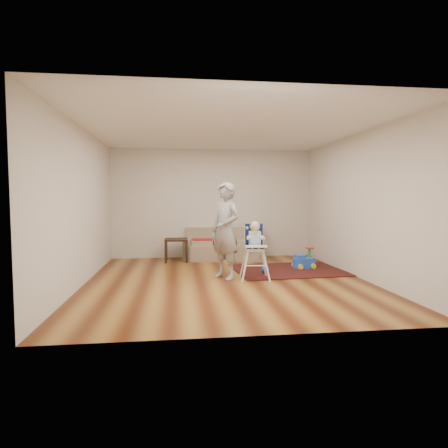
{
  "coord_description": "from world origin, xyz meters",
  "views": [
    {
      "loc": [
        -0.87,
        -6.64,
        1.5
      ],
      "look_at": [
        0.0,
        0.4,
        1.0
      ],
      "focal_mm": 30.0,
      "sensor_mm": 36.0,
      "label": 1
    }
  ],
  "objects": [
    {
      "name": "high_chair",
      "position": [
        0.52,
        0.03,
        0.52
      ],
      "size": [
        0.54,
        0.54,
        1.08
      ],
      "rotation": [
        0.0,
        0.0,
        -0.09
      ],
      "color": "white",
      "rests_on": "ground"
    },
    {
      "name": "adult",
      "position": [
        -0.0,
        0.18,
        0.89
      ],
      "size": [
        0.73,
        0.77,
        1.78
      ],
      "primitive_type": "imported",
      "rotation": [
        0.0,
        0.0,
        -0.93
      ],
      "color": "gray",
      "rests_on": "ground"
    },
    {
      "name": "ground",
      "position": [
        0.0,
        0.0,
        0.0
      ],
      "size": [
        5.5,
        5.5,
        0.0
      ],
      "primitive_type": "plane",
      "color": "#491C07",
      "rests_on": "ground"
    },
    {
      "name": "sofa",
      "position": [
        0.25,
        2.3,
        0.38
      ],
      "size": [
        2.05,
        1.05,
        0.76
      ],
      "rotation": [
        0.0,
        0.0,
        -0.13
      ],
      "color": "gray",
      "rests_on": "ground"
    },
    {
      "name": "ride_on_toy",
      "position": [
        1.77,
        0.92,
        0.24
      ],
      "size": [
        0.45,
        0.36,
        0.44
      ],
      "primitive_type": null,
      "rotation": [
        0.0,
        0.0,
        0.19
      ],
      "color": "blue",
      "rests_on": "area_rug"
    },
    {
      "name": "area_rug",
      "position": [
        1.38,
        0.77,
        0.01
      ],
      "size": [
        2.3,
        1.79,
        0.02
      ],
      "primitive_type": "cube",
      "rotation": [
        0.0,
        0.0,
        0.07
      ],
      "color": "black",
      "rests_on": "ground"
    },
    {
      "name": "toy_ball",
      "position": [
        0.83,
        0.46,
        0.09
      ],
      "size": [
        0.15,
        0.15,
        0.15
      ],
      "primitive_type": "sphere",
      "color": "blue",
      "rests_on": "area_rug"
    },
    {
      "name": "side_table",
      "position": [
        -0.92,
        2.18,
        0.27
      ],
      "size": [
        0.54,
        0.54,
        0.54
      ],
      "primitive_type": null,
      "color": "black",
      "rests_on": "ground"
    },
    {
      "name": "room_envelope",
      "position": [
        0.0,
        0.53,
        1.88
      ],
      "size": [
        5.04,
        5.52,
        2.72
      ],
      "color": "beige",
      "rests_on": "ground"
    }
  ]
}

